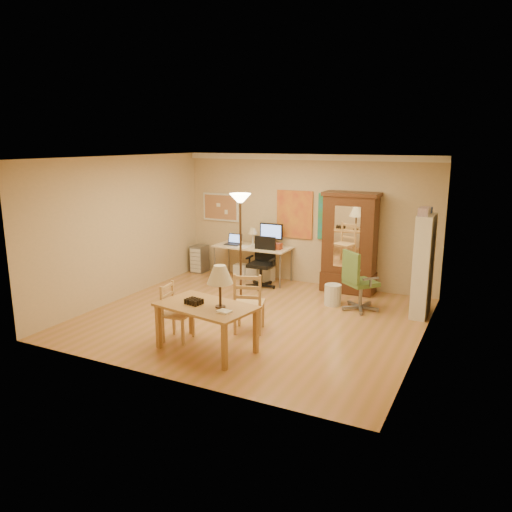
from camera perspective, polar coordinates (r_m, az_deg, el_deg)
The scene contains 16 objects.
floor at distance 8.63m, azimuth -0.42°, elevation -7.06°, with size 5.50×5.50×0.00m, color #AD793D.
crown_molding at distance 10.36m, azimuth 5.84°, elevation 11.18°, with size 5.50×0.08×0.12m, color white.
corkboard at distance 11.35m, azimuth -4.05°, elevation 5.59°, with size 0.90×0.04×0.62m, color tan.
art_panel_left at distance 10.56m, azimuth 4.43°, elevation 4.76°, with size 0.80×0.04×1.00m, color gold.
art_panel_right at distance 10.27m, azimuth 9.11°, elevation 4.39°, with size 0.75×0.04×0.95m, color teal.
dining_table at distance 7.07m, azimuth -5.17°, elevation -4.69°, with size 1.49×1.04×1.29m.
ladder_chair_back at distance 7.87m, azimuth -0.81°, elevation -5.52°, with size 0.57×0.55×0.98m.
ladder_chair_left at distance 7.68m, azimuth -9.13°, elevation -6.56°, with size 0.44×0.45×0.88m.
torchiere_lamp at distance 8.77m, azimuth -1.80°, elevation 4.48°, with size 0.38×0.38×2.07m.
computer_desk at distance 10.79m, azimuth -0.12°, elevation -0.39°, with size 1.66×0.72×1.25m.
office_chair_black at distance 10.32m, azimuth 0.64°, elevation -2.06°, with size 0.64×0.64×1.03m.
office_chair_green at distance 9.10m, azimuth 11.66°, elevation -4.32°, with size 0.70×0.70×1.09m.
drawer_cart at distance 11.57m, azimuth -6.48°, elevation -0.31°, with size 0.31×0.37×0.62m.
armoire at distance 10.05m, azimuth 10.64°, elevation 0.77°, with size 1.09×0.52×2.00m.
bookshelf at distance 8.98m, azimuth 18.57°, elevation -1.09°, with size 0.26×0.71×1.76m.
wastebin at distance 9.32m, azimuth 8.77°, elevation -4.40°, with size 0.31×0.31×0.39m, color silver.
Camera 1 is at (3.67, -7.22, 2.96)m, focal length 35.00 mm.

